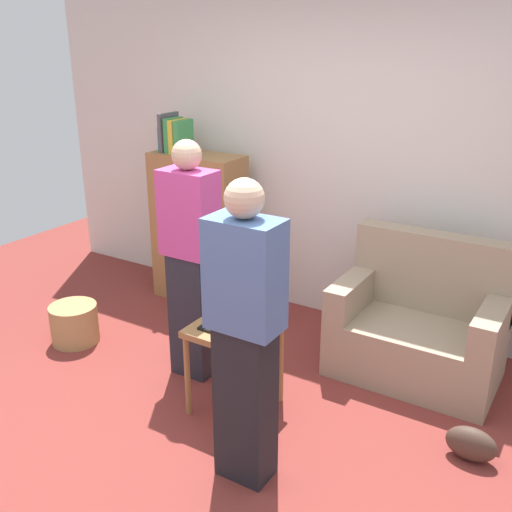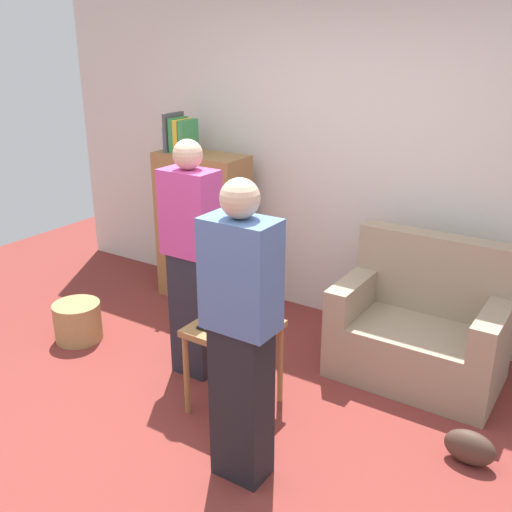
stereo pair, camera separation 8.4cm
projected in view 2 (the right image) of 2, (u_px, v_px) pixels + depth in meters
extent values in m
plane|color=maroon|center=(199.00, 447.00, 3.40)|extent=(8.00, 8.00, 0.00)
cube|color=silver|center=(359.00, 156.00, 4.53)|extent=(6.00, 0.10, 2.70)
cube|color=gray|center=(416.00, 351.00, 4.04)|extent=(1.10, 0.70, 0.40)
cube|color=gray|center=(436.00, 274.00, 4.08)|extent=(1.10, 0.16, 0.56)
cube|color=gray|center=(356.00, 293.00, 4.16)|extent=(0.16, 0.70, 0.24)
cube|color=gray|center=(494.00, 327.00, 3.68)|extent=(0.16, 0.70, 0.24)
cube|color=olive|center=(203.00, 228.00, 5.12)|extent=(0.80, 0.36, 1.30)
cube|color=teal|center=(170.00, 138.00, 5.02)|extent=(0.04, 0.16, 0.20)
cube|color=#4C4C51|center=(174.00, 132.00, 4.98)|extent=(0.03, 0.24, 0.32)
cube|color=#38934C|center=(179.00, 134.00, 4.96)|extent=(0.05, 0.21, 0.28)
cube|color=gold|center=(184.00, 136.00, 4.93)|extent=(0.05, 0.23, 0.27)
cube|color=#38934C|center=(188.00, 136.00, 4.91)|extent=(0.05, 0.22, 0.27)
cube|color=olive|center=(233.00, 328.00, 3.58)|extent=(0.48, 0.48, 0.04)
cylinder|color=olive|center=(186.00, 375.00, 3.62)|extent=(0.04, 0.04, 0.54)
cylinder|color=olive|center=(243.00, 397.00, 3.41)|extent=(0.04, 0.04, 0.54)
cylinder|color=olive|center=(227.00, 347.00, 3.95)|extent=(0.04, 0.04, 0.54)
cylinder|color=olive|center=(280.00, 365.00, 3.74)|extent=(0.04, 0.04, 0.54)
cube|color=black|center=(233.00, 324.00, 3.57)|extent=(0.32, 0.32, 0.02)
cylinder|color=#2DB2B7|center=(233.00, 316.00, 3.55)|extent=(0.26, 0.26, 0.09)
cylinder|color=#F2CC4C|center=(245.00, 309.00, 3.47)|extent=(0.01, 0.01, 0.06)
cylinder|color=#66B2E5|center=(243.00, 304.00, 3.53)|extent=(0.01, 0.01, 0.06)
cylinder|color=#66B2E5|center=(240.00, 300.00, 3.58)|extent=(0.01, 0.01, 0.06)
cylinder|color=#F2CC4C|center=(232.00, 300.00, 3.59)|extent=(0.01, 0.01, 0.06)
cylinder|color=#F2CC4C|center=(223.00, 303.00, 3.56)|extent=(0.01, 0.01, 0.05)
cylinder|color=#F2CC4C|center=(220.00, 307.00, 3.50)|extent=(0.01, 0.01, 0.05)
cylinder|color=#EA668C|center=(227.00, 310.00, 3.47)|extent=(0.01, 0.01, 0.05)
cylinder|color=#66B2E5|center=(237.00, 311.00, 3.44)|extent=(0.01, 0.01, 0.06)
cube|color=#23232D|center=(194.00, 314.00, 4.03)|extent=(0.28, 0.20, 0.88)
cube|color=#C6428E|center=(190.00, 213.00, 3.77)|extent=(0.36, 0.22, 0.56)
sphere|color=#D1A889|center=(188.00, 154.00, 3.64)|extent=(0.19, 0.19, 0.19)
cube|color=black|center=(242.00, 403.00, 3.06)|extent=(0.28, 0.20, 0.88)
cube|color=#4C6BA3|center=(241.00, 275.00, 2.80)|extent=(0.36, 0.22, 0.56)
sphere|color=#D1A889|center=(240.00, 198.00, 2.67)|extent=(0.19, 0.19, 0.19)
cylinder|color=#A88451|center=(78.00, 321.00, 4.56)|extent=(0.36, 0.36, 0.30)
ellipsoid|color=#473328|center=(470.00, 447.00, 3.25)|extent=(0.28, 0.14, 0.20)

